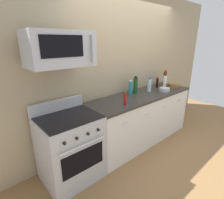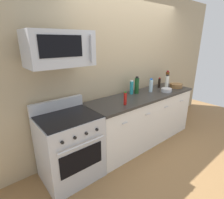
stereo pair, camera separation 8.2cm
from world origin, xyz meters
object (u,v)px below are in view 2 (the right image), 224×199
at_px(bottle_vinegar_white, 167,82).
at_px(bowl_wooden_salad, 176,86).
at_px(microwave, 59,49).
at_px(bottle_wine_green, 137,85).
at_px(bottle_soy_sauce_dark, 159,83).
at_px(bottle_hot_sauce_red, 125,99).
at_px(bottle_water_clear, 151,85).
at_px(bowl_steel_prep, 166,90).
at_px(bottle_dish_soap, 132,87).
at_px(range_oven, 70,147).
at_px(bottle_wine_amber, 167,79).

bearing_deg(bottle_vinegar_white, bowl_wooden_salad, -22.46).
xyz_separation_m(microwave, bottle_wine_green, (1.44, 0.09, -0.68)).
xyz_separation_m(bottle_soy_sauce_dark, bottle_hot_sauce_red, (-1.23, -0.29, -0.00)).
bearing_deg(bowl_wooden_salad, bottle_water_clear, 167.68).
xyz_separation_m(bottle_hot_sauce_red, bottle_water_clear, (0.85, 0.20, 0.02)).
relative_size(bottle_water_clear, bowl_steel_prep, 1.31).
distance_m(microwave, bowl_wooden_salad, 2.50).
height_order(bottle_water_clear, bowl_steel_prep, bottle_water_clear).
distance_m(bottle_hot_sauce_red, bottle_water_clear, 0.88).
relative_size(bottle_hot_sauce_red, bottle_dish_soap, 0.81).
bearing_deg(microwave, bowl_wooden_salad, -3.44).
relative_size(bottle_wine_green, bowl_wooden_salad, 1.26).
bearing_deg(range_oven, bottle_wine_green, 5.53).
bearing_deg(bottle_dish_soap, bottle_soy_sauce_dark, -3.20).
distance_m(bottle_hot_sauce_red, bowl_wooden_salad, 1.50).
height_order(bottle_soy_sauce_dark, bottle_water_clear, bottle_water_clear).
bearing_deg(bottle_wine_amber, range_oven, -177.90).
height_order(bottle_soy_sauce_dark, bottle_vinegar_white, bottle_vinegar_white).
distance_m(microwave, bottle_soy_sauce_dark, 2.23).
xyz_separation_m(range_oven, bottle_hot_sauce_red, (0.87, -0.16, 0.55)).
height_order(bottle_soy_sauce_dark, bowl_steel_prep, bottle_soy_sauce_dark).
distance_m(bottle_wine_amber, bowl_wooden_salad, 0.23).
bearing_deg(bottle_vinegar_white, bottle_water_clear, 173.06).
xyz_separation_m(microwave, bottle_hot_sauce_red, (0.87, -0.21, -0.73)).
relative_size(bottle_soy_sauce_dark, bottle_dish_soap, 0.83).
relative_size(bottle_dish_soap, bottle_vinegar_white, 0.90).
height_order(bottle_dish_soap, bowl_wooden_salad, bottle_dish_soap).
distance_m(bottle_dish_soap, bowl_steel_prep, 0.69).
xyz_separation_m(bottle_vinegar_white, bowl_wooden_salad, (0.21, -0.09, -0.09)).
bearing_deg(bottle_hot_sauce_red, bottle_soy_sauce_dark, 13.30).
relative_size(range_oven, bottle_soy_sauce_dark, 5.14).
xyz_separation_m(bottle_wine_amber, bottle_vinegar_white, (-0.14, -0.09, -0.02)).
bearing_deg(bottle_hot_sauce_red, bottle_water_clear, 13.46).
bearing_deg(bowl_wooden_salad, bottle_dish_soap, 165.26).
bearing_deg(bottle_wine_green, bottle_hot_sauce_red, -152.22).
relative_size(microwave, bottle_soy_sauce_dark, 3.58).
xyz_separation_m(bottle_water_clear, bottle_vinegar_white, (0.43, -0.05, 0.01)).
bearing_deg(bowl_wooden_salad, bottle_wine_green, 165.65).
height_order(range_oven, bottle_wine_green, bottle_wine_green).
bearing_deg(bowl_wooden_salad, bottle_vinegar_white, 157.54).
xyz_separation_m(bottle_hot_sauce_red, bowl_wooden_salad, (1.50, 0.06, -0.05)).
bearing_deg(bowl_steel_prep, bottle_water_clear, 139.76).
distance_m(bottle_dish_soap, bottle_wine_green, 0.11).
xyz_separation_m(bottle_soy_sauce_dark, bowl_steel_prep, (-0.15, -0.28, -0.06)).
relative_size(range_oven, bottle_wine_amber, 3.22).
xyz_separation_m(microwave, bottle_soy_sauce_dark, (2.10, 0.09, -0.73)).
xyz_separation_m(microwave, bottle_dish_soap, (1.34, 0.13, -0.71)).
bearing_deg(bottle_water_clear, bottle_wine_green, 161.18).
bearing_deg(bowl_steel_prep, bottle_hot_sauce_red, -179.33).
distance_m(bottle_soy_sauce_dark, bottle_wine_amber, 0.21).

